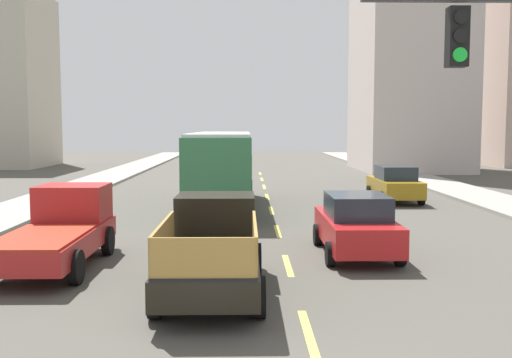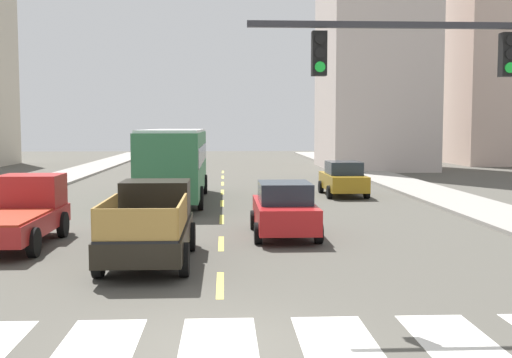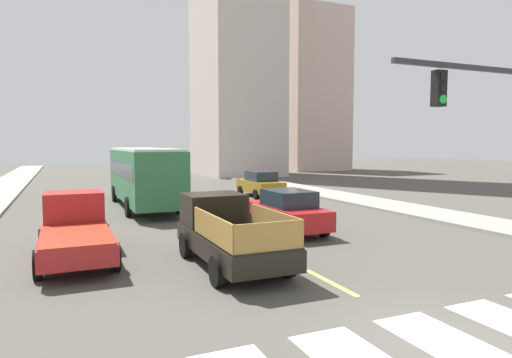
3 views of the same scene
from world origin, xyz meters
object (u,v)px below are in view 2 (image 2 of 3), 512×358
object	(u,v)px
sedan_mid	(343,179)
city_bus	(175,159)
pickup_dark	(20,213)
sedan_near_left	(284,209)
pickup_stakebed	(151,224)

from	to	relation	value
sedan_mid	city_bus	bearing A→B (deg)	-163.61
pickup_dark	city_bus	distance (m)	11.12
city_bus	sedan_near_left	bearing A→B (deg)	-67.18
pickup_stakebed	sedan_near_left	xyz separation A→B (m)	(3.80, 3.42, -0.08)
city_bus	sedan_mid	world-z (taller)	city_bus
city_bus	sedan_mid	bearing A→B (deg)	14.59
pickup_stakebed	city_bus	distance (m)	12.93
pickup_stakebed	pickup_dark	distance (m)	4.81
city_bus	pickup_stakebed	bearing A→B (deg)	-89.28
sedan_near_left	pickup_stakebed	bearing A→B (deg)	-140.74
sedan_near_left	sedan_mid	world-z (taller)	same
pickup_stakebed	sedan_mid	xyz separation A→B (m)	(7.84, 15.12, -0.08)
sedan_near_left	sedan_mid	bearing A→B (deg)	68.24
pickup_stakebed	pickup_dark	size ratio (longest dim) A/B	1.00
pickup_stakebed	sedan_near_left	size ratio (longest dim) A/B	1.18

